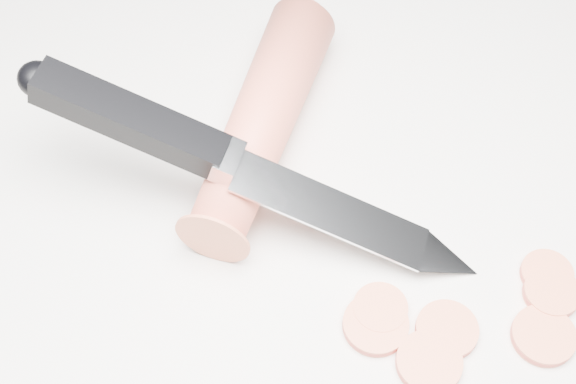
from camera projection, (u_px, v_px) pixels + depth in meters
ground at (380, 246)px, 0.48m from camera, size 2.40×2.40×0.00m
carrot at (262, 120)px, 0.51m from camera, size 0.17×0.13×0.04m
carrot_slice_0 at (447, 330)px, 0.45m from camera, size 0.04×0.04×0.01m
carrot_slice_1 at (376, 325)px, 0.45m from camera, size 0.04×0.04×0.01m
carrot_slice_2 at (429, 363)px, 0.44m from camera, size 0.04×0.04×0.01m
carrot_slice_3 at (547, 274)px, 0.47m from camera, size 0.03×0.03×0.01m
carrot_slice_4 at (551, 292)px, 0.46m from camera, size 0.03×0.03×0.01m
carrot_slice_5 at (380, 309)px, 0.46m from camera, size 0.03×0.03×0.01m
carrot_slice_6 at (544, 336)px, 0.45m from camera, size 0.04×0.04×0.01m
kitchen_knife at (254, 168)px, 0.46m from camera, size 0.18×0.25×0.09m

